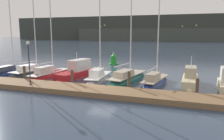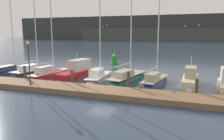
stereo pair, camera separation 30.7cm
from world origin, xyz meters
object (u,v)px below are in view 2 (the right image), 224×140
Objects in this scene: sailboat_berth_3 at (50,75)px; motorboat_berth_8 at (190,82)px; channel_buoy at (114,60)px; sailboat_berth_1 at (11,72)px; sailboat_berth_5 at (99,79)px; sailboat_berth_2 at (34,72)px; dock_lamppost at (29,56)px; sailboat_berth_6 at (127,80)px; motorboat_berth_4 at (77,73)px; sailboat_berth_7 at (155,83)px.

sailboat_berth_3 is 2.03× the size of motorboat_berth_8.
channel_buoy is at bearing 71.65° from sailboat_berth_3.
sailboat_berth_1 is 1.22× the size of sailboat_berth_5.
sailboat_berth_1 is 1.02× the size of sailboat_berth_2.
sailboat_berth_5 is at bearing -5.53° from sailboat_berth_2.
dock_lamppost is at bearing -36.66° from sailboat_berth_1.
sailboat_berth_2 is 12.83m from sailboat_berth_6.
motorboat_berth_4 is at bearing 78.79° from dock_lamppost.
motorboat_berth_8 is (19.41, -0.21, 0.19)m from sailboat_berth_2.
motorboat_berth_4 is at bearing 177.83° from sailboat_berth_6.
sailboat_berth_6 is (16.00, 0.42, 0.02)m from sailboat_berth_1.
sailboat_berth_2 is 5.95× the size of channel_buoy.
sailboat_berth_2 is at bearing 163.01° from sailboat_berth_3.
sailboat_berth_2 is at bearing 177.15° from sailboat_berth_7.
channel_buoy is 18.59m from dock_lamppost.
dock_lamppost is (-1.35, -6.81, 2.77)m from motorboat_berth_4.
motorboat_berth_8 is at bearing -0.98° from motorboat_berth_4.
motorboat_berth_4 is 6.40m from sailboat_berth_6.
sailboat_berth_3 is 16.26m from motorboat_berth_8.
motorboat_berth_4 is 0.66× the size of sailboat_berth_7.
sailboat_berth_3 is 2.82× the size of dock_lamppost.
sailboat_berth_3 is at bearing -177.31° from motorboat_berth_8.
sailboat_berth_5 is 0.92× the size of sailboat_berth_6.
dock_lamppost is at bearing -128.01° from sailboat_berth_5.
sailboat_berth_2 reaches higher than motorboat_berth_8.
sailboat_berth_7 reaches higher than channel_buoy.
sailboat_berth_1 is 16.06m from channel_buoy.
sailboat_berth_5 is 12.68m from channel_buoy.
channel_buoy is (-5.53, 11.74, 0.65)m from sailboat_berth_6.
sailboat_berth_6 is at bearing -2.17° from motorboat_berth_4.
channel_buoy is (4.14, 12.48, 0.62)m from sailboat_berth_3.
sailboat_berth_3 reaches higher than sailboat_berth_7.
sailboat_berth_7 is at bearing -10.34° from sailboat_berth_6.
dock_lamppost is at bearing -155.30° from motorboat_berth_8.
dock_lamppost is (-4.58, -5.85, 3.02)m from sailboat_berth_5.
dock_lamppost is (8.26, -6.15, 3.07)m from sailboat_berth_1.
sailboat_berth_3 is 1.13× the size of sailboat_berth_5.
sailboat_berth_5 is at bearing 51.99° from dock_lamppost.
sailboat_berth_5 is (9.66, -0.94, 0.03)m from sailboat_berth_2.
sailboat_berth_3 reaches higher than motorboat_berth_4.
channel_buoy is at bearing 125.09° from sailboat_berth_7.
sailboat_berth_2 is 3.31m from sailboat_berth_3.
dock_lamppost is (5.09, -6.79, 3.05)m from sailboat_berth_2.
sailboat_berth_3 is 1.65× the size of motorboat_berth_4.
dock_lamppost is (-10.86, -6.00, 3.03)m from sailboat_berth_7.
sailboat_berth_5 reaches higher than dock_lamppost.
motorboat_berth_8 is 16.85m from channel_buoy.
motorboat_berth_4 is 3.40× the size of channel_buoy.
sailboat_berth_5 is 9.77m from motorboat_berth_8.
sailboat_berth_7 is 12.77m from dock_lamppost.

